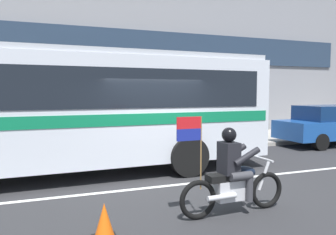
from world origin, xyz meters
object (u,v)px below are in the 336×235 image
(transit_bus, at_px, (64,104))
(parked_sedan_curbside, at_px, (332,125))
(motorcycle_with_rider, at_px, (233,177))
(traffic_cone, at_px, (104,222))

(transit_bus, relative_size, parked_sedan_curbside, 2.29)
(motorcycle_with_rider, relative_size, traffic_cone, 3.99)
(transit_bus, bearing_deg, parked_sedan_curbside, 7.46)
(motorcycle_with_rider, height_order, parked_sedan_curbside, motorcycle_with_rider)
(parked_sedan_curbside, bearing_deg, traffic_cone, -152.04)
(parked_sedan_curbside, relative_size, traffic_cone, 8.75)
(motorcycle_with_rider, bearing_deg, parked_sedan_curbside, 33.35)
(motorcycle_with_rider, height_order, traffic_cone, motorcycle_with_rider)
(motorcycle_with_rider, xyz_separation_m, parked_sedan_curbside, (7.91, 5.21, 0.18))
(traffic_cone, bearing_deg, transit_bus, 95.22)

